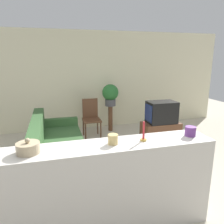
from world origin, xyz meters
TOP-DOWN VIEW (x-y plane):
  - ground_plane at (0.00, 0.00)m, footprint 14.00×14.00m
  - wall_back at (0.00, 3.43)m, footprint 9.00×0.06m
  - couch at (-0.51, 1.36)m, footprint 0.94×2.06m
  - tv_stand at (1.84, 1.65)m, footprint 0.86×0.44m
  - television at (1.83, 1.65)m, footprint 0.65×0.42m
  - wooden_chair at (0.39, 2.66)m, footprint 0.44×0.44m
  - plant_stand at (0.98, 2.94)m, footprint 0.12×0.12m
  - potted_plant at (0.98, 2.94)m, footprint 0.44×0.44m
  - foreground_counter at (0.00, -0.52)m, footprint 2.48×0.44m
  - decorative_bowl at (-0.78, -0.52)m, footprint 0.23×0.23m
  - candle_jar at (0.09, -0.52)m, footprint 0.11×0.11m
  - candlestick at (0.45, -0.52)m, footprint 0.07×0.07m
  - coffee_tin at (1.05, -0.52)m, footprint 0.13×0.13m

SIDE VIEW (x-z plane):
  - ground_plane at x=0.00m, z-range 0.00..0.00m
  - tv_stand at x=1.84m, z-range 0.00..0.54m
  - couch at x=-0.51m, z-range -0.14..0.74m
  - plant_stand at x=0.98m, z-range 0.00..0.71m
  - wooden_chair at x=0.39m, z-range 0.05..1.01m
  - foreground_counter at x=0.00m, z-range 0.00..1.07m
  - television at x=1.83m, z-range 0.54..1.03m
  - potted_plant at x=0.98m, z-range 0.74..1.33m
  - decorative_bowl at x=-0.78m, z-range 1.04..1.20m
  - candle_jar at x=0.09m, z-range 1.07..1.18m
  - coffee_tin at x=1.05m, z-range 1.07..1.18m
  - candlestick at x=0.45m, z-range 1.03..1.25m
  - wall_back at x=0.00m, z-range 0.00..2.70m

